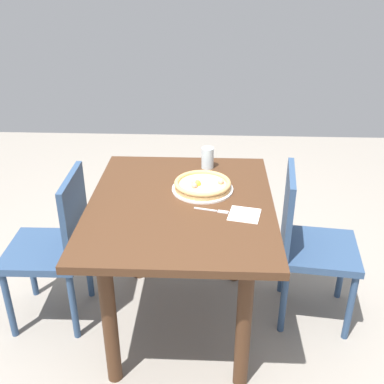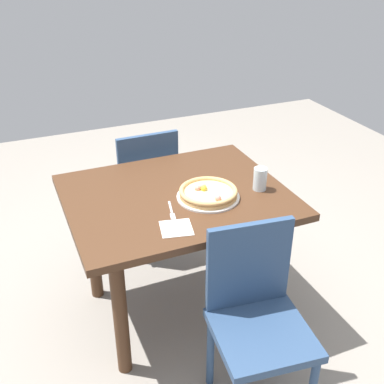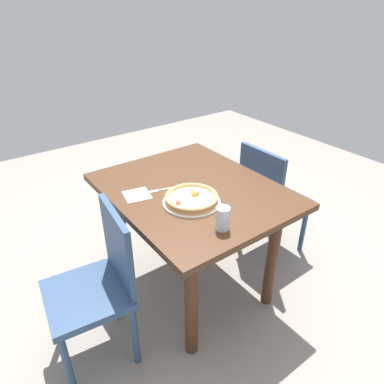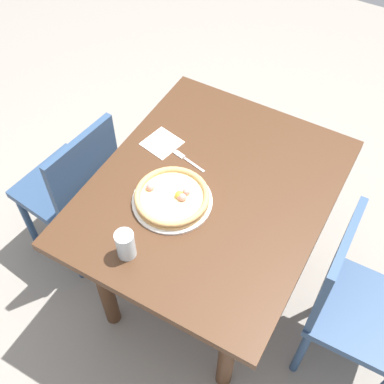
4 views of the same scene
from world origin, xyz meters
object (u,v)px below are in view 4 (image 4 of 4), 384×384
(chair_near, at_px, (353,302))
(pizza, at_px, (172,197))
(dining_table, at_px, (210,207))
(chair_far, at_px, (74,188))
(fork, at_px, (187,160))
(napkin, at_px, (162,143))
(plate, at_px, (172,201))
(drinking_glass, at_px, (125,245))

(chair_near, xyz_separation_m, pizza, (-0.10, 0.77, 0.31))
(dining_table, xyz_separation_m, chair_near, (-0.03, -0.66, -0.16))
(dining_table, bearing_deg, pizza, 142.14)
(dining_table, height_order, chair_far, chair_far)
(chair_far, height_order, fork, chair_far)
(dining_table, relative_size, pizza, 3.79)
(chair_far, height_order, napkin, chair_far)
(pizza, distance_m, fork, 0.23)
(chair_near, relative_size, napkin, 6.24)
(fork, bearing_deg, plate, 118.77)
(dining_table, distance_m, plate, 0.21)
(dining_table, distance_m, pizza, 0.23)
(fork, xyz_separation_m, drinking_glass, (-0.50, -0.04, 0.06))
(dining_table, height_order, chair_near, chair_near)
(chair_far, distance_m, napkin, 0.51)
(plate, xyz_separation_m, drinking_glass, (-0.28, 0.02, 0.05))
(plate, bearing_deg, chair_near, -82.33)
(chair_near, bearing_deg, dining_table, -93.13)
(dining_table, height_order, drinking_glass, drinking_glass)
(fork, bearing_deg, dining_table, 165.56)
(fork, xyz_separation_m, napkin, (0.03, 0.14, -0.00))
(pizza, height_order, napkin, pizza)
(plate, relative_size, drinking_glass, 2.65)
(plate, bearing_deg, drinking_glass, 175.67)
(pizza, bearing_deg, chair_near, -82.35)
(chair_far, height_order, drinking_glass, drinking_glass)
(dining_table, bearing_deg, drinking_glass, 163.30)
(dining_table, relative_size, drinking_glass, 9.31)
(fork, relative_size, napkin, 1.17)
(dining_table, relative_size, chair_near, 1.26)
(dining_table, relative_size, napkin, 7.86)
(fork, bearing_deg, pizza, 118.85)
(chair_near, distance_m, pizza, 0.83)
(dining_table, distance_m, chair_near, 0.68)
(drinking_glass, bearing_deg, plate, -4.33)
(fork, bearing_deg, chair_near, -174.49)
(dining_table, distance_m, chair_far, 0.69)
(drinking_glass, height_order, napkin, drinking_glass)
(chair_far, height_order, pizza, chair_far)
(dining_table, bearing_deg, fork, 62.23)
(chair_near, relative_size, drinking_glass, 7.38)
(pizza, bearing_deg, chair_far, 87.82)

